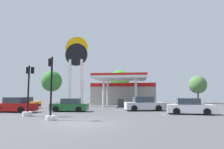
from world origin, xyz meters
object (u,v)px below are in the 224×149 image
(station_pole_sign, at_px, (76,62))
(car_2, at_px, (15,105))
(car_4, at_px, (190,107))
(tree_0, at_px, (52,81))
(tree_1, at_px, (120,79))
(car_1, at_px, (70,106))
(tree_2, at_px, (198,85))
(car_3, at_px, (24,103))
(traffic_signal_0, at_px, (51,99))
(traffic_signal_1, at_px, (28,101))
(car_0, at_px, (144,104))

(station_pole_sign, bearing_deg, car_2, -104.76)
(car_4, distance_m, tree_0, 31.57)
(tree_1, bearing_deg, car_4, -69.86)
(car_1, relative_size, tree_0, 0.58)
(station_pole_sign, xyz_separation_m, tree_2, (21.81, 11.05, -3.23))
(tree_1, xyz_separation_m, tree_2, (15.87, -1.20, -1.40))
(car_3, height_order, tree_1, tree_1)
(car_3, xyz_separation_m, traffic_signal_0, (8.78, -11.14, 0.80))
(traffic_signal_1, bearing_deg, car_2, 135.06)
(traffic_signal_1, bearing_deg, car_0, 34.35)
(car_1, relative_size, traffic_signal_0, 0.87)
(station_pole_sign, height_order, car_0, station_pole_sign)
(car_3, height_order, tree_0, tree_0)
(traffic_signal_0, xyz_separation_m, traffic_signal_1, (-2.96, 2.10, -0.19))
(car_1, xyz_separation_m, tree_2, (19.39, 20.70, 3.11))
(station_pole_sign, xyz_separation_m, tree_0, (-8.62, 10.14, -2.35))
(traffic_signal_1, relative_size, tree_1, 0.62)
(station_pole_sign, bearing_deg, traffic_signal_1, -88.39)
(car_1, xyz_separation_m, tree_0, (-11.04, 19.79, 3.99))
(car_4, xyz_separation_m, traffic_signal_0, (-11.11, -5.52, 0.80))
(car_4, relative_size, tree_1, 0.61)
(station_pole_sign, distance_m, car_1, 11.80)
(station_pole_sign, height_order, traffic_signal_0, station_pole_sign)
(traffic_signal_0, bearing_deg, car_4, 26.43)
(traffic_signal_0, distance_m, tree_2, 33.27)
(tree_1, distance_m, tree_2, 15.98)
(car_4, xyz_separation_m, traffic_signal_1, (-14.07, -3.42, 0.61))
(tree_2, bearing_deg, car_1, -133.12)
(traffic_signal_1, distance_m, tree_1, 27.54)
(car_1, bearing_deg, tree_0, 119.15)
(car_0, xyz_separation_m, tree_2, (11.40, 18.67, 3.04))
(tree_0, xyz_separation_m, tree_2, (30.43, 0.92, -0.88))
(station_pole_sign, relative_size, tree_0, 1.63)
(car_1, xyz_separation_m, car_3, (-7.83, 4.24, 0.03))
(car_3, distance_m, car_4, 20.66)
(car_4, bearing_deg, car_2, -179.68)
(tree_2, bearing_deg, tree_0, -178.28)
(car_4, distance_m, tree_2, 23.47)
(traffic_signal_0, bearing_deg, car_0, 51.75)
(car_3, bearing_deg, station_pole_sign, 44.99)
(car_1, bearing_deg, traffic_signal_1, -112.73)
(tree_2, bearing_deg, tree_1, 175.68)
(car_0, xyz_separation_m, car_1, (-7.99, -2.03, -0.07))
(tree_1, bearing_deg, car_2, -110.77)
(car_2, xyz_separation_m, car_3, (-2.48, 5.71, -0.03))
(car_1, distance_m, tree_0, 23.01)
(traffic_signal_1, bearing_deg, tree_2, 50.00)
(station_pole_sign, xyz_separation_m, car_3, (-5.41, -5.41, -6.31))
(traffic_signal_1, height_order, tree_0, tree_0)
(car_0, height_order, traffic_signal_0, traffic_signal_0)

